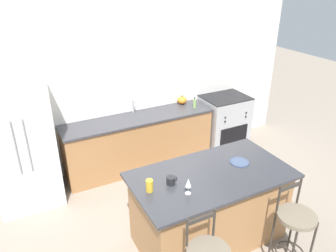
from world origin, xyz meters
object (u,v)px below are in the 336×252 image
object	(u,v)px
oven_range	(224,122)
bar_stool_far	(295,225)
soap_bottle	(195,103)
tumbler_cup	(149,186)
coffee_mug	(171,180)
refrigerator	(20,140)
dinner_plate	(240,162)
wine_glass	(188,183)
pumpkin_decoration	(182,100)

from	to	relation	value
oven_range	bar_stool_far	bearing A→B (deg)	-111.10
soap_bottle	oven_range	bearing A→B (deg)	3.11
tumbler_cup	soap_bottle	size ratio (longest dim) A/B	0.74
coffee_mug	tumbler_cup	bearing A→B (deg)	-177.93
oven_range	bar_stool_far	xyz separation A→B (m)	(-1.02, -2.63, 0.11)
oven_range	soap_bottle	size ratio (longest dim) A/B	5.31
refrigerator	soap_bottle	world-z (taller)	refrigerator
refrigerator	oven_range	xyz separation A→B (m)	(3.38, 0.06, -0.46)
dinner_plate	tumbler_cup	xyz separation A→B (m)	(-1.17, -0.02, 0.06)
refrigerator	wine_glass	world-z (taller)	refrigerator
bar_stool_far	tumbler_cup	bearing A→B (deg)	148.08
refrigerator	oven_range	size ratio (longest dim) A/B	1.96
bar_stool_far	wine_glass	bearing A→B (deg)	148.44
wine_glass	pumpkin_decoration	distance (m)	2.57
pumpkin_decoration	oven_range	bearing A→B (deg)	-15.82
pumpkin_decoration	tumbler_cup	bearing A→B (deg)	-126.92
dinner_plate	wine_glass	xyz separation A→B (m)	(-0.84, -0.23, 0.12)
refrigerator	bar_stool_far	world-z (taller)	refrigerator
dinner_plate	soap_bottle	world-z (taller)	soap_bottle
coffee_mug	dinner_plate	bearing A→B (deg)	0.45
oven_range	dinner_plate	xyz separation A→B (m)	(-1.13, -1.82, 0.45)
oven_range	wine_glass	size ratio (longest dim) A/B	5.32
pumpkin_decoration	soap_bottle	xyz separation A→B (m)	(0.10, -0.25, 0.01)
bar_stool_far	pumpkin_decoration	size ratio (longest dim) A/B	6.46
oven_range	tumbler_cup	size ratio (longest dim) A/B	7.15
bar_stool_far	soap_bottle	size ratio (longest dim) A/B	5.72
refrigerator	coffee_mug	distance (m)	2.21
bar_stool_far	soap_bottle	distance (m)	2.65
soap_bottle	bar_stool_far	bearing A→B (deg)	-97.75
bar_stool_far	soap_bottle	world-z (taller)	soap_bottle
bar_stool_far	oven_range	bearing A→B (deg)	68.90
wine_glass	tumbler_cup	xyz separation A→B (m)	(-0.33, 0.22, -0.06)
wine_glass	soap_bottle	xyz separation A→B (m)	(1.31, 2.01, -0.09)
refrigerator	dinner_plate	xyz separation A→B (m)	(2.26, -1.76, -0.01)
wine_glass	soap_bottle	world-z (taller)	wine_glass
oven_range	dinner_plate	size ratio (longest dim) A/B	4.24
oven_range	refrigerator	bearing A→B (deg)	-178.97
coffee_mug	oven_range	bearing A→B (deg)	41.70
refrigerator	pumpkin_decoration	xyz separation A→B (m)	(2.62, 0.28, 0.01)
oven_range	bar_stool_far	distance (m)	2.82
wine_glass	tumbler_cup	distance (m)	0.40
bar_stool_far	wine_glass	xyz separation A→B (m)	(-0.95, 0.59, 0.47)
bar_stool_far	coffee_mug	world-z (taller)	bar_stool_far
tumbler_cup	wine_glass	bearing A→B (deg)	-32.96
bar_stool_far	coffee_mug	bearing A→B (deg)	141.85
wine_glass	pumpkin_decoration	xyz separation A→B (m)	(1.21, 2.26, -0.10)
tumbler_cup	pumpkin_decoration	xyz separation A→B (m)	(1.54, 2.05, -0.04)
bar_stool_far	wine_glass	distance (m)	1.21
oven_range	bar_stool_far	size ratio (longest dim) A/B	0.93
dinner_plate	soap_bottle	size ratio (longest dim) A/B	1.25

